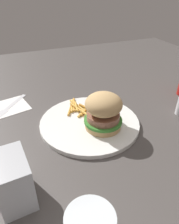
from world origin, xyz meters
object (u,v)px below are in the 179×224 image
Objects in this scene: plate at (90,123)px; fork at (9,106)px; sandwich at (103,111)px; fries_pile at (78,108)px; napkin_dispenser at (13,180)px; napkin at (10,106)px.

fork is at bearing 137.58° from plate.
sandwich reaches higher than plate.
napkin_dispenser is at bearing -131.18° from fries_pile.
sandwich is 0.33m from napkin.
fries_pile is 0.23m from fork.
plate is 0.28m from napkin_dispenser.
sandwich is at bearing -44.62° from fork.
sandwich is 0.72× the size of fork.
plate is 2.36× the size of fries_pile.
napkin is 0.77× the size of fork.
sandwich is 0.86× the size of fries_pile.
plate is 0.07m from fries_pile.
napkin_dispenser is (-0.01, -0.36, 0.05)m from napkin.
fries_pile is (-0.01, 0.07, 0.01)m from plate.
fries_pile is at bearing -30.78° from napkin.
sandwich is (0.02, -0.04, 0.06)m from plate.
sandwich is 1.06× the size of napkin_dispenser.
fries_pile is 0.23m from napkin.
napkin is at bearing 149.22° from fries_pile.
sandwich reaches higher than fries_pile.
fork is (-0.21, 0.19, -0.00)m from plate.
fries_pile is 0.32m from napkin_dispenser.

